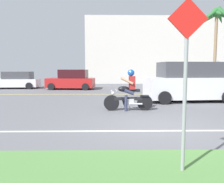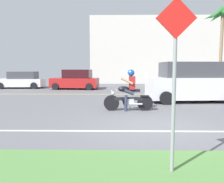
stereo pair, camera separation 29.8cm
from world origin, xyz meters
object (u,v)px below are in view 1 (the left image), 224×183
(motorcyclist, at_px, (129,93))
(palm_tree_0, at_px, (217,19))
(suv_nearby, at_px, (189,82))
(parked_car_1, at_px, (72,80))
(parked_car_0, at_px, (16,81))
(street_sign, at_px, (186,70))

(motorcyclist, bearing_deg, palm_tree_0, 52.83)
(suv_nearby, relative_size, parked_car_1, 1.19)
(parked_car_0, bearing_deg, street_sign, -60.50)
(parked_car_1, height_order, palm_tree_0, palm_tree_0)
(suv_nearby, distance_m, palm_tree_0, 12.44)
(suv_nearby, bearing_deg, parked_car_1, 135.70)
(suv_nearby, relative_size, street_sign, 1.71)
(motorcyclist, xyz_separation_m, street_sign, (0.37, -5.64, 0.97))
(suv_nearby, distance_m, street_sign, 8.88)
(motorcyclist, relative_size, parked_car_0, 0.50)
(street_sign, bearing_deg, palm_tree_0, 63.51)
(parked_car_0, xyz_separation_m, parked_car_1, (4.95, -0.84, 0.07))
(motorcyclist, bearing_deg, suv_nearby, 37.61)
(parked_car_1, distance_m, street_sign, 16.08)
(parked_car_0, height_order, street_sign, street_sign)
(street_sign, bearing_deg, parked_car_0, 119.50)
(suv_nearby, bearing_deg, street_sign, -110.33)
(motorcyclist, xyz_separation_m, parked_car_0, (-8.86, 10.67, -0.02))
(parked_car_0, distance_m, palm_tree_0, 19.07)
(parked_car_0, height_order, palm_tree_0, palm_tree_0)
(parked_car_0, xyz_separation_m, palm_tree_0, (18.14, 1.58, 5.66))
(street_sign, bearing_deg, parked_car_1, 105.45)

